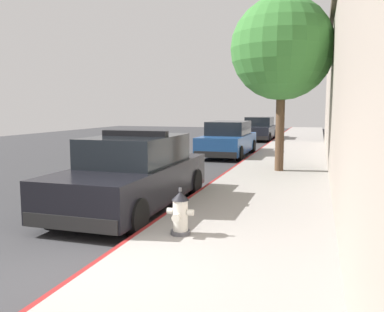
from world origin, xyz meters
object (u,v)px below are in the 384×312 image
Objects in this scene: parked_car_dark_far at (259,129)px; fire_hydrant at (180,213)px; police_cruiser at (134,174)px; street_tree at (282,49)px; parked_car_silver_ahead at (228,140)px.

fire_hydrant is at bearing -85.30° from parked_car_dark_far.
police_cruiser is 2.57m from fire_hydrant.
street_tree reaches higher than fire_hydrant.
parked_car_dark_far is at bearing 89.58° from parked_car_silver_ahead.
street_tree is at bearing 83.15° from fire_hydrant.
police_cruiser reaches higher than parked_car_silver_ahead.
police_cruiser is at bearing -115.56° from street_tree.
parked_car_dark_far reaches higher than fire_hydrant.
street_tree reaches higher than parked_car_dark_far.
police_cruiser is 6.83m from street_tree.
street_tree is at bearing 64.44° from police_cruiser.
police_cruiser is at bearing -89.29° from parked_car_silver_ahead.
street_tree is (2.64, -14.15, 3.27)m from parked_car_dark_far.
parked_car_silver_ahead is at bearing -90.42° from parked_car_dark_far.
police_cruiser is 0.88× the size of street_tree.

